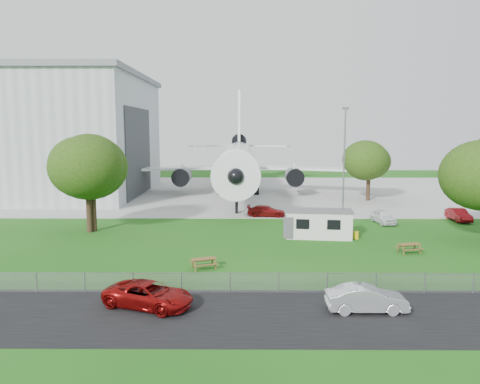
{
  "coord_description": "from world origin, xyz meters",
  "views": [
    {
      "loc": [
        -1.18,
        -37.35,
        10.03
      ],
      "look_at": [
        -1.51,
        8.0,
        4.0
      ],
      "focal_mm": 35.0,
      "sensor_mm": 36.0,
      "label": 1
    }
  ],
  "objects_px": {
    "picnic_west": "(204,268)",
    "picnic_east": "(409,253)",
    "hangar": "(8,134)",
    "site_cabin": "(319,224)",
    "airliner": "(238,161)",
    "car_centre_sedan": "(366,299)"
  },
  "relations": [
    {
      "from": "site_cabin",
      "to": "car_centre_sedan",
      "type": "height_order",
      "value": "site_cabin"
    },
    {
      "from": "airliner",
      "to": "car_centre_sedan",
      "type": "relative_size",
      "value": 10.72
    },
    {
      "from": "airliner",
      "to": "picnic_west",
      "type": "xyz_separation_m",
      "value": [
        -2.06,
        -40.16,
        -5.27
      ]
    },
    {
      "from": "car_centre_sedan",
      "to": "airliner",
      "type": "bearing_deg",
      "value": 8.47
    },
    {
      "from": "car_centre_sedan",
      "to": "site_cabin",
      "type": "bearing_deg",
      "value": -1.31
    },
    {
      "from": "picnic_west",
      "to": "car_centre_sedan",
      "type": "height_order",
      "value": "car_centre_sedan"
    },
    {
      "from": "picnic_west",
      "to": "picnic_east",
      "type": "bearing_deg",
      "value": -6.23
    },
    {
      "from": "picnic_east",
      "to": "car_centre_sedan",
      "type": "relative_size",
      "value": 0.4
    },
    {
      "from": "hangar",
      "to": "car_centre_sedan",
      "type": "distance_m",
      "value": 65.74
    },
    {
      "from": "site_cabin",
      "to": "car_centre_sedan",
      "type": "distance_m",
      "value": 18.14
    },
    {
      "from": "hangar",
      "to": "site_cabin",
      "type": "bearing_deg",
      "value": -34.62
    },
    {
      "from": "site_cabin",
      "to": "picnic_east",
      "type": "distance_m",
      "value": 8.68
    },
    {
      "from": "site_cabin",
      "to": "picnic_west",
      "type": "bearing_deg",
      "value": -134.84
    },
    {
      "from": "picnic_east",
      "to": "picnic_west",
      "type": "bearing_deg",
      "value": -178.36
    },
    {
      "from": "airliner",
      "to": "car_centre_sedan",
      "type": "xyz_separation_m",
      "value": [
        7.65,
        -48.27,
        -4.54
      ]
    },
    {
      "from": "picnic_west",
      "to": "picnic_east",
      "type": "relative_size",
      "value": 1.0
    },
    {
      "from": "picnic_west",
      "to": "picnic_east",
      "type": "xyz_separation_m",
      "value": [
        16.53,
        4.51,
        0.0
      ]
    },
    {
      "from": "picnic_west",
      "to": "picnic_east",
      "type": "height_order",
      "value": "same"
    },
    {
      "from": "picnic_west",
      "to": "car_centre_sedan",
      "type": "xyz_separation_m",
      "value": [
        9.71,
        -8.11,
        0.73
      ]
    },
    {
      "from": "airliner",
      "to": "picnic_east",
      "type": "height_order",
      "value": "airliner"
    },
    {
      "from": "airliner",
      "to": "site_cabin",
      "type": "bearing_deg",
      "value": -75.32
    },
    {
      "from": "site_cabin",
      "to": "picnic_west",
      "type": "distance_m",
      "value": 14.19
    }
  ]
}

